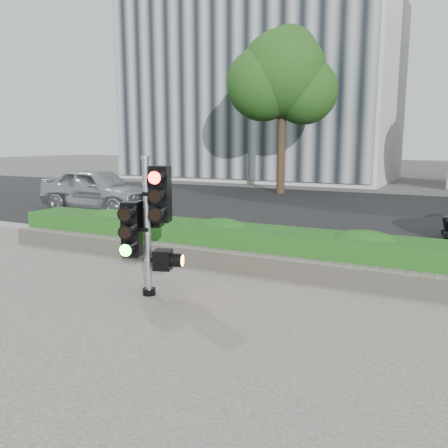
% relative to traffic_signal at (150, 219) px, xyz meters
% --- Properties ---
extents(ground, '(120.00, 120.00, 0.00)m').
position_rel_traffic_signal_xyz_m(ground, '(1.16, -0.14, -1.18)').
color(ground, '#51514C').
rests_on(ground, ground).
extents(sidewalk, '(16.00, 11.00, 0.03)m').
position_rel_traffic_signal_xyz_m(sidewalk, '(1.16, -2.64, -1.16)').
color(sidewalk, '#9E9389').
rests_on(sidewalk, ground).
extents(road, '(60.00, 13.00, 0.02)m').
position_rel_traffic_signal_xyz_m(road, '(1.16, 9.86, -1.17)').
color(road, black).
rests_on(road, ground).
extents(curb, '(60.00, 0.25, 0.12)m').
position_rel_traffic_signal_xyz_m(curb, '(1.16, 3.01, -1.12)').
color(curb, gray).
rests_on(curb, ground).
extents(stone_wall, '(12.00, 0.32, 0.34)m').
position_rel_traffic_signal_xyz_m(stone_wall, '(1.16, 1.76, -0.98)').
color(stone_wall, gray).
rests_on(stone_wall, sidewalk).
extents(hedge, '(12.00, 1.00, 0.68)m').
position_rel_traffic_signal_xyz_m(hedge, '(1.16, 2.41, -0.81)').
color(hedge, '#37882A').
rests_on(hedge, sidewalk).
extents(building_left, '(16.00, 9.00, 15.00)m').
position_rel_traffic_signal_xyz_m(building_left, '(-7.84, 22.86, 6.32)').
color(building_left, '#B7B7B2').
rests_on(building_left, ground).
extents(tree_left, '(4.61, 4.03, 7.34)m').
position_rel_traffic_signal_xyz_m(tree_left, '(-3.35, 14.41, 3.87)').
color(tree_left, black).
rests_on(tree_left, ground).
extents(traffic_signal, '(0.76, 0.65, 2.07)m').
position_rel_traffic_signal_xyz_m(traffic_signal, '(0.00, 0.00, 0.00)').
color(traffic_signal, black).
rests_on(traffic_signal, sidewalk).
extents(car_silver, '(4.21, 1.77, 1.42)m').
position_rel_traffic_signal_xyz_m(car_silver, '(-6.88, 6.50, -0.44)').
color(car_silver, '#A7A9AF').
rests_on(car_silver, road).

